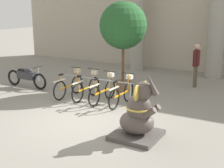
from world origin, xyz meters
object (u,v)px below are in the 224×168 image
Objects in this scene: bicycle_1 at (87,88)px; potted_tree at (123,27)px; motorcycle at (26,77)px; person_pedestrian at (196,61)px; elephant_statue at (139,116)px; bicycle_3 at (122,93)px; bicycle_0 at (69,85)px; bicycle_2 at (103,91)px.

bicycle_1 is 0.51× the size of potted_tree.
motorcycle is at bearing 178.21° from bicycle_1.
bicycle_1 is 0.97× the size of person_pedestrian.
motorcycle is (-6.06, 2.27, -0.14)m from elephant_statue.
motorcycle is (-4.46, 0.13, 0.04)m from bicycle_3.
person_pedestrian is at bearing 30.42° from motorcycle.
person_pedestrian reaches higher than motorcycle.
motorcycle is at bearing 175.76° from bicycle_0.
bicycle_0 is at bearing -178.95° from bicycle_3.
bicycle_3 is at bearing -1.44° from bicycle_1.
bicycle_0 is 1.00× the size of bicycle_2.
bicycle_0 is at bearing -134.86° from person_pedestrian.
elephant_statue is at bearing -57.16° from potted_tree.
bicycle_3 is 2.76m from potted_tree.
bicycle_1 is 0.99× the size of elephant_statue.
bicycle_0 is 5.19m from person_pedestrian.
bicycle_2 is 1.00× the size of bicycle_3.
bicycle_2 is at bearing -85.71° from potted_tree.
bicycle_2 is 0.99× the size of elephant_statue.
bicycle_0 is 1.00× the size of bicycle_1.
bicycle_0 is at bearing -174.00° from bicycle_1.
bicycle_3 is at bearing 2.98° from bicycle_2.
elephant_statue is (3.05, -2.18, 0.18)m from bicycle_1.
bicycle_1 is 2.67m from potted_tree.
elephant_statue is 0.51× the size of potted_tree.
bicycle_0 and bicycle_1 have the same top height.
bicycle_1 is at bearing 178.56° from bicycle_3.
bicycle_3 is (1.44, -0.04, 0.00)m from bicycle_1.
potted_tree is at bearing 52.15° from bicycle_0.
potted_tree is (0.59, 1.62, 2.04)m from bicycle_1.
person_pedestrian reaches higher than bicycle_3.
bicycle_0 is at bearing -127.85° from potted_tree.
potted_tree is (-0.85, 1.65, 2.04)m from bicycle_3.
potted_tree reaches higher than bicycle_3.
bicycle_0 is 0.97× the size of person_pedestrian.
elephant_statue is 4.89m from potted_tree.
motorcycle is 0.61× the size of potted_tree.
elephant_statue is 0.98× the size of person_pedestrian.
elephant_statue is at bearing -53.21° from bicycle_3.
potted_tree is at bearing -139.82° from person_pedestrian.
bicycle_3 is 2.68m from elephant_statue.
bicycle_1 is at bearing 6.00° from bicycle_0.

